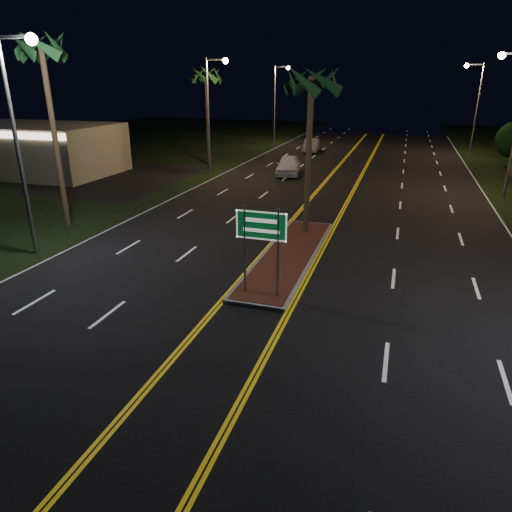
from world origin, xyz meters
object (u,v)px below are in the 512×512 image
at_px(streetlight_left_near, 21,124).
at_px(streetlight_left_far, 278,96).
at_px(palm_median, 311,81).
at_px(palm_left_far, 206,76).
at_px(median_island, 289,255).
at_px(car_far, 311,144).
at_px(streetlight_right_far, 474,98).
at_px(car_near, 288,164).
at_px(streetlight_left_mid, 212,103).
at_px(commercial_building, 26,148).
at_px(palm_left_near, 41,50).
at_px(highway_sign, 261,234).

distance_m(streetlight_left_near, streetlight_left_far, 40.00).
height_order(streetlight_left_far, palm_median, streetlight_left_far).
bearing_deg(streetlight_left_far, palm_left_far, -97.78).
distance_m(median_island, car_far, 32.78).
bearing_deg(streetlight_right_far, car_near, -132.96).
xyz_separation_m(median_island, car_near, (-4.65, 18.62, 0.82)).
bearing_deg(streetlight_left_mid, median_island, -58.02).
xyz_separation_m(streetlight_left_far, car_near, (5.97, -18.38, -4.75)).
bearing_deg(median_island, streetlight_right_far, 73.13).
bearing_deg(streetlight_left_near, car_far, 81.68).
height_order(commercial_building, car_far, commercial_building).
height_order(commercial_building, car_near, commercial_building).
relative_size(palm_left_far, car_near, 1.62).
relative_size(streetlight_left_far, palm_left_far, 1.02).
height_order(streetlight_left_mid, palm_left_near, palm_left_near).
distance_m(median_island, car_near, 19.20).
bearing_deg(streetlight_right_far, palm_median, -108.62).
relative_size(streetlight_left_far, palm_median, 1.08).
xyz_separation_m(highway_sign, palm_median, (0.00, 7.70, 4.87)).
bearing_deg(streetlight_left_near, streetlight_left_far, 90.00).
bearing_deg(median_island, palm_median, 90.00).
bearing_deg(car_near, palm_median, -82.00).
xyz_separation_m(highway_sign, commercial_building, (-26.00, 17.19, -0.40)).
xyz_separation_m(streetlight_right_far, palm_left_far, (-23.41, -14.00, 2.09)).
bearing_deg(streetlight_right_far, streetlight_left_near, -119.19).
xyz_separation_m(streetlight_left_mid, car_far, (5.17, 15.32, -4.84)).
distance_m(streetlight_right_far, palm_left_near, 41.22).
height_order(streetlight_right_far, palm_left_near, palm_left_near).
xyz_separation_m(palm_median, car_far, (-5.45, 28.82, -6.46)).
bearing_deg(streetlight_left_far, median_island, -74.00).
bearing_deg(palm_left_far, palm_left_near, -89.14).
distance_m(streetlight_left_far, palm_left_near, 36.18).
xyz_separation_m(streetlight_left_mid, palm_left_near, (-1.89, -16.00, 3.02)).
bearing_deg(palm_median, median_island, -90.00).
distance_m(streetlight_left_mid, car_near, 7.80).
bearing_deg(car_near, streetlight_right_far, 37.96).
bearing_deg(median_island, streetlight_left_near, -164.22).
bearing_deg(highway_sign, car_far, 98.48).
height_order(median_island, car_near, car_near).
xyz_separation_m(streetlight_left_far, palm_median, (10.61, -33.50, 1.62)).
height_order(palm_median, palm_left_near, palm_left_near).
distance_m(median_island, commercial_building, 29.13).
xyz_separation_m(median_island, car_far, (-5.45, 32.32, 0.73)).
height_order(highway_sign, car_far, highway_sign).
height_order(commercial_building, palm_left_near, palm_left_near).
xyz_separation_m(commercial_building, streetlight_left_far, (15.39, 24.01, 3.65)).
xyz_separation_m(median_island, streetlight_left_mid, (-10.61, 17.00, 5.57)).
bearing_deg(palm_left_near, highway_sign, -22.60).
xyz_separation_m(streetlight_left_far, palm_left_far, (-2.19, -16.00, 2.09)).
distance_m(commercial_building, car_near, 22.11).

